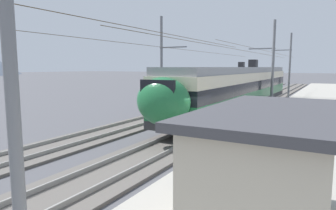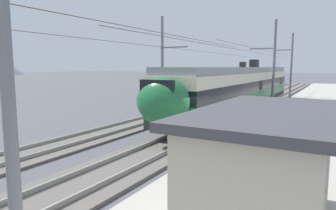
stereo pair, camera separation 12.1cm
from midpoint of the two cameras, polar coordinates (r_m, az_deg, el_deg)
name	(u,v)px [view 2 (the right image)]	position (r m, az deg, el deg)	size (l,w,h in m)	color
ground_plane	(198,149)	(14.42, 6.02, -8.29)	(400.00, 400.00, 0.00)	#4C4C51
platform_slab	(289,158)	(13.34, 22.42, -9.38)	(120.00, 6.49, 0.32)	#A39E93
track_near	(172,144)	(15.00, 1.05, -7.37)	(120.00, 3.00, 0.28)	#5B5651
track_far	(103,134)	(17.59, -12.18, -5.34)	(120.00, 3.00, 0.28)	#5B5651
train_near_platform	(240,87)	(25.35, 13.76, 3.36)	(26.57, 2.96, 4.27)	#2D2D30
train_far_track	(232,80)	(38.38, 12.27, 4.66)	(27.37, 2.97, 4.27)	#2D2D30
catenary_mast_west	(1,60)	(5.99, -28.81, 7.54)	(39.60, 2.31, 7.63)	slate
catenary_mast_mid	(272,64)	(27.96, 19.42, 7.32)	(39.60, 2.31, 7.92)	slate
catenary_mast_east	(290,65)	(38.66, 22.35, 7.07)	(39.60, 2.31, 7.86)	slate
catenary_mast_far_side	(164,62)	(27.13, -0.68, 8.17)	(39.60, 2.66, 8.33)	slate
platform_sign	(228,114)	(13.42, 11.69, -1.65)	(0.70, 0.08, 2.03)	#59595B
passenger_walking	(190,158)	(8.77, 4.63, -9.96)	(0.53, 0.22, 1.69)	#383842
handbag_beside_passenger	(196,177)	(9.55, 5.69, -13.54)	(0.32, 0.18, 0.42)	#472D1E
handbag_near_sign	(220,145)	(13.43, 10.10, -7.52)	(0.32, 0.18, 0.39)	#472D1E
potted_plant_platform_edge	(266,119)	(19.01, 18.37, -2.51)	(0.55, 0.55, 0.76)	brown
potted_plant_by_shelter	(246,155)	(11.15, 15.05, -9.19)	(0.64, 0.64, 0.79)	brown
platform_shelter	(268,172)	(6.71, 19.04, -11.96)	(4.99, 2.59, 2.70)	#B7AD99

